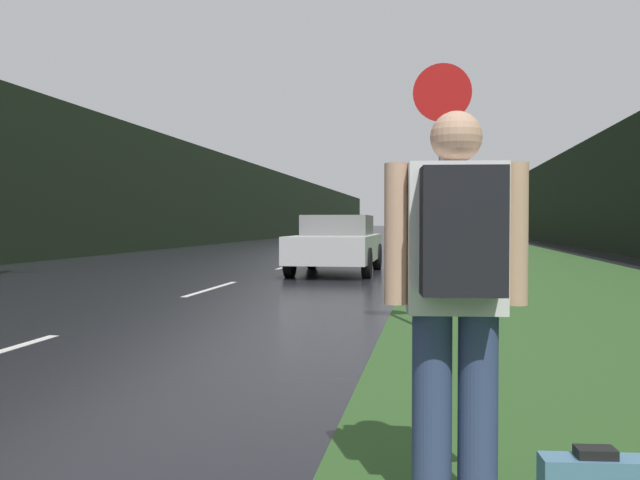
% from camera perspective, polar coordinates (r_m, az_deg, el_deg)
% --- Properties ---
extents(grass_verge, '(6.00, 240.00, 0.02)m').
position_cam_1_polar(grass_verge, '(40.05, 12.94, -0.39)').
color(grass_verge, '#2D5123').
rests_on(grass_verge, ground_plane).
extents(lane_stripe_c, '(0.12, 3.00, 0.01)m').
position_cam_1_polar(lane_stripe_c, '(13.23, -9.10, -4.06)').
color(lane_stripe_c, silver).
rests_on(lane_stripe_c, ground_plane).
extents(lane_stripe_d, '(0.12, 3.00, 0.01)m').
position_cam_1_polar(lane_stripe_d, '(19.97, -2.69, -2.19)').
color(lane_stripe_d, silver).
rests_on(lane_stripe_d, ground_plane).
extents(treeline_far_side, '(2.00, 140.00, 5.57)m').
position_cam_1_polar(treeline_far_side, '(51.86, -6.00, 3.12)').
color(treeline_far_side, black).
rests_on(treeline_far_side, ground_plane).
extents(treeline_near_side, '(2.00, 140.00, 5.36)m').
position_cam_1_polar(treeline_near_side, '(50.68, 19.07, 2.97)').
color(treeline_near_side, black).
rests_on(treeline_near_side, ground_plane).
extents(stop_sign, '(0.64, 0.07, 3.01)m').
position_cam_1_polar(stop_sign, '(7.54, 10.23, 5.50)').
color(stop_sign, slate).
rests_on(stop_sign, ground_plane).
extents(hitchhiker_with_backpack, '(0.60, 0.44, 1.74)m').
position_cam_1_polar(hitchhiker_with_backpack, '(2.91, 11.43, -3.88)').
color(hitchhiker_with_backpack, navy).
rests_on(hitchhiker_with_backpack, ground_plane).
extents(car_passing_near, '(2.00, 4.73, 1.46)m').
position_cam_1_polar(car_passing_near, '(17.10, 1.45, -0.29)').
color(car_passing_near, '#BCBCBC').
rests_on(car_passing_near, ground_plane).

